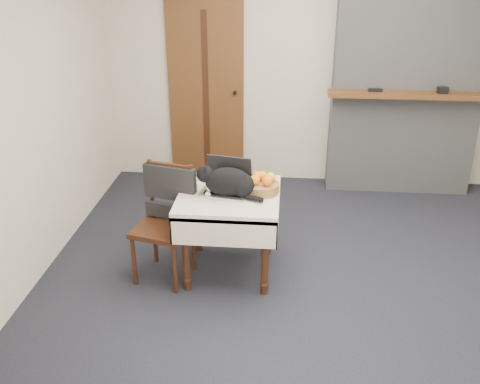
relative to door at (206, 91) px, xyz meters
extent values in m
plane|color=black|center=(1.20, -1.97, -1.00)|extent=(4.50, 4.50, 0.00)
cube|color=beige|center=(1.20, 0.03, 0.30)|extent=(4.50, 0.02, 2.60)
cube|color=beige|center=(-1.05, -1.97, 0.30)|extent=(0.02, 4.00, 2.60)
cube|color=brown|center=(0.00, 0.00, 0.00)|extent=(0.82, 0.05, 2.00)
cube|color=#381C0F|center=(0.00, -0.03, 0.00)|extent=(0.06, 0.01, 1.70)
cylinder|color=black|center=(0.32, -0.04, 0.00)|extent=(0.04, 0.06, 0.04)
cube|color=gray|center=(2.10, -0.12, 0.30)|extent=(1.50, 0.30, 2.60)
cube|color=brown|center=(2.10, -0.36, 0.10)|extent=(1.62, 0.18, 0.05)
cube|color=black|center=(1.75, -0.36, 0.14)|extent=(0.14, 0.04, 0.03)
cube|color=black|center=(2.40, -0.36, 0.16)|extent=(0.10, 0.07, 0.06)
cylinder|color=#381C0F|center=(0.16, -2.26, -0.68)|extent=(0.06, 0.06, 0.64)
sphere|color=#381C0F|center=(0.16, -2.26, -0.92)|extent=(0.07, 0.07, 0.07)
cylinder|color=#381C0F|center=(0.76, -2.26, -0.68)|extent=(0.06, 0.06, 0.64)
sphere|color=#381C0F|center=(0.76, -2.26, -0.92)|extent=(0.07, 0.07, 0.07)
cylinder|color=#381C0F|center=(0.16, -1.66, -0.68)|extent=(0.06, 0.06, 0.64)
sphere|color=#381C0F|center=(0.16, -1.66, -0.92)|extent=(0.07, 0.07, 0.07)
cylinder|color=#381C0F|center=(0.76, -1.66, -0.68)|extent=(0.06, 0.06, 0.64)
sphere|color=#381C0F|center=(0.76, -1.66, -0.92)|extent=(0.07, 0.07, 0.07)
cube|color=beige|center=(0.46, -1.96, -0.33)|extent=(0.78, 0.78, 0.06)
cube|color=beige|center=(0.46, -2.35, -0.44)|extent=(0.78, 0.01, 0.22)
cube|color=beige|center=(0.46, -1.58, -0.44)|extent=(0.78, 0.01, 0.22)
cube|color=beige|center=(0.08, -1.96, -0.44)|extent=(0.01, 0.78, 0.22)
cube|color=beige|center=(0.85, -1.96, -0.44)|extent=(0.01, 0.78, 0.22)
cube|color=#B7B7BC|center=(0.43, -1.98, -0.29)|extent=(0.39, 0.31, 0.02)
cube|color=black|center=(0.43, -1.98, -0.28)|extent=(0.32, 0.22, 0.00)
cube|color=black|center=(0.46, -1.83, -0.16)|extent=(0.36, 0.13, 0.24)
cube|color=#A8C6F6|center=(0.46, -1.83, -0.16)|extent=(0.33, 0.11, 0.22)
ellipsoid|color=black|center=(0.46, -2.00, -0.19)|extent=(0.36, 0.22, 0.23)
ellipsoid|color=black|center=(0.57, -2.01, -0.21)|extent=(0.19, 0.21, 0.18)
sphere|color=black|center=(0.29, -2.00, -0.13)|extent=(0.13, 0.13, 0.13)
ellipsoid|color=white|center=(0.24, -1.99, -0.17)|extent=(0.06, 0.07, 0.06)
ellipsoid|color=white|center=(0.32, -2.00, -0.23)|extent=(0.06, 0.08, 0.09)
cone|color=black|center=(0.30, -2.03, -0.07)|extent=(0.04, 0.05, 0.05)
cone|color=black|center=(0.30, -1.96, -0.07)|extent=(0.04, 0.05, 0.05)
cylinder|color=black|center=(0.64, -2.08, -0.27)|extent=(0.19, 0.11, 0.04)
sphere|color=white|center=(0.31, -2.04, -0.28)|extent=(0.04, 0.04, 0.04)
sphere|color=white|center=(0.31, -1.95, -0.28)|extent=(0.04, 0.04, 0.04)
cylinder|color=silver|center=(0.19, -1.95, -0.27)|extent=(0.06, 0.06, 0.07)
cylinder|color=#A95314|center=(0.62, -2.03, -0.27)|extent=(0.03, 0.03, 0.06)
cylinder|color=white|center=(0.62, -2.03, -0.23)|extent=(0.04, 0.04, 0.01)
cylinder|color=olive|center=(0.71, -1.92, -0.26)|extent=(0.27, 0.27, 0.08)
sphere|color=orange|center=(0.66, -1.95, -0.19)|extent=(0.08, 0.08, 0.08)
sphere|color=orange|center=(0.76, -1.96, -0.19)|extent=(0.08, 0.08, 0.08)
sphere|color=orange|center=(0.71, -1.86, -0.19)|extent=(0.08, 0.08, 0.08)
sphere|color=yellow|center=(0.78, -1.88, -0.19)|extent=(0.08, 0.08, 0.08)
sphere|color=orange|center=(0.67, -1.87, -0.19)|extent=(0.08, 0.08, 0.08)
cube|color=black|center=(0.60, -1.97, -0.30)|extent=(0.12, 0.08, 0.01)
cube|color=#381C0F|center=(-0.04, -2.10, -0.56)|extent=(0.50, 0.50, 0.04)
cylinder|color=#381C0F|center=(-0.26, -2.23, -0.78)|extent=(0.04, 0.04, 0.44)
cylinder|color=#381C0F|center=(0.09, -2.32, -0.78)|extent=(0.04, 0.04, 0.44)
cylinder|color=#381C0F|center=(-0.17, -1.89, -0.78)|extent=(0.04, 0.04, 0.44)
cylinder|color=#381C0F|center=(0.17, -1.97, -0.78)|extent=(0.04, 0.04, 0.44)
cylinder|color=#381C0F|center=(-0.17, -1.89, -0.32)|extent=(0.04, 0.04, 0.49)
cylinder|color=#381C0F|center=(0.17, -1.97, -0.32)|extent=(0.04, 0.04, 0.49)
cube|color=#381C0F|center=(0.00, -1.93, -0.22)|extent=(0.35, 0.11, 0.27)
cube|color=black|center=(0.00, -1.94, -0.24)|extent=(0.43, 0.16, 0.27)
camera|label=1|loc=(0.89, -5.69, 1.45)|focal=40.00mm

